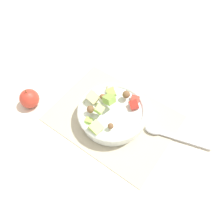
{
  "coord_description": "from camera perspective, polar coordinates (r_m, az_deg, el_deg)",
  "views": [
    {
      "loc": [
        -0.25,
        0.35,
        0.7
      ],
      "look_at": [
        0.0,
        0.01,
        0.05
      ],
      "focal_mm": 36.85,
      "sensor_mm": 36.0,
      "label": 1
    }
  ],
  "objects": [
    {
      "name": "serving_spoon",
      "position": [
        0.8,
        13.47,
        -5.33
      ],
      "size": [
        0.22,
        0.09,
        0.01
      ],
      "color": "#B7B7BC",
      "rests_on": "placemat"
    },
    {
      "name": "ground_plane",
      "position": [
        0.82,
        0.27,
        -1.53
      ],
      "size": [
        2.4,
        2.4,
        0.0
      ],
      "primitive_type": "plane",
      "color": "silver"
    },
    {
      "name": "placemat",
      "position": [
        0.82,
        0.28,
        -1.42
      ],
      "size": [
        0.42,
        0.32,
        0.01
      ],
      "primitive_type": "cube",
      "color": "#BCB299",
      "rests_on": "ground_plane"
    },
    {
      "name": "salad_bowl",
      "position": [
        0.79,
        -0.09,
        -0.17
      ],
      "size": [
        0.24,
        0.24,
        0.11
      ],
      "color": "white",
      "rests_on": "placemat"
    },
    {
      "name": "whole_apple",
      "position": [
        0.88,
        -19.81,
        3.17
      ],
      "size": [
        0.07,
        0.07,
        0.08
      ],
      "color": "#BC3828",
      "rests_on": "ground_plane"
    }
  ]
}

